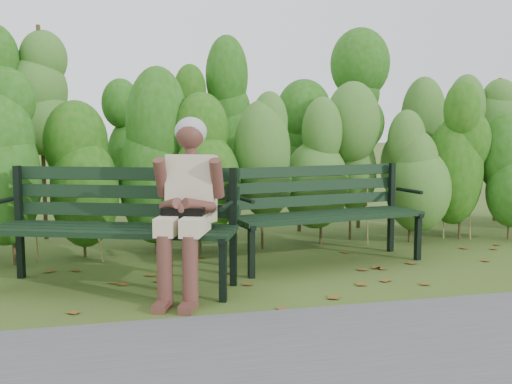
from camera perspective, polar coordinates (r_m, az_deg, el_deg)
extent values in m
plane|color=#3E4D1D|center=(5.42, 0.90, -8.31)|extent=(80.00, 80.00, 0.00)
cube|color=#474749|center=(3.45, 10.68, -17.10)|extent=(60.00, 2.50, 0.01)
cylinder|color=#47381E|center=(6.49, -20.83, -2.67)|extent=(0.03, 0.03, 0.80)
ellipsoid|color=#19580E|center=(6.43, -21.05, 2.97)|extent=(0.64, 0.64, 1.44)
cylinder|color=#47381E|center=(6.45, -15.42, -2.55)|extent=(0.03, 0.03, 0.80)
ellipsoid|color=#19580E|center=(6.38, -15.59, 3.14)|extent=(0.64, 0.64, 1.44)
cylinder|color=#47381E|center=(6.46, -9.98, -2.40)|extent=(0.03, 0.03, 0.80)
ellipsoid|color=#19580E|center=(6.39, -10.09, 3.28)|extent=(0.64, 0.64, 1.44)
cylinder|color=#47381E|center=(6.52, -4.61, -2.23)|extent=(0.03, 0.03, 0.80)
ellipsoid|color=#19580E|center=(6.46, -4.66, 3.39)|extent=(0.64, 0.64, 1.44)
cylinder|color=#47381E|center=(6.65, 0.60, -2.05)|extent=(0.03, 0.03, 0.80)
ellipsoid|color=#19580E|center=(6.59, 0.61, 3.46)|extent=(0.64, 0.64, 1.44)
cylinder|color=#47381E|center=(6.83, 5.58, -1.86)|extent=(0.03, 0.03, 0.80)
ellipsoid|color=#19580E|center=(6.76, 5.64, 3.51)|extent=(0.64, 0.64, 1.44)
cylinder|color=#47381E|center=(7.05, 10.28, -1.67)|extent=(0.03, 0.03, 0.80)
ellipsoid|color=#19580E|center=(6.99, 10.38, 3.53)|extent=(0.64, 0.64, 1.44)
cylinder|color=#47381E|center=(7.32, 14.66, -1.49)|extent=(0.03, 0.03, 0.80)
ellipsoid|color=#19580E|center=(7.26, 14.80, 3.52)|extent=(0.64, 0.64, 1.44)
cylinder|color=#47381E|center=(7.63, 18.70, -1.30)|extent=(0.03, 0.03, 0.80)
ellipsoid|color=#19580E|center=(7.58, 18.87, 3.50)|extent=(0.64, 0.64, 1.44)
cylinder|color=#47381E|center=(7.97, 22.41, -1.13)|extent=(0.03, 0.03, 0.80)
ellipsoid|color=#19580E|center=(7.92, 22.60, 3.46)|extent=(0.64, 0.64, 1.44)
cylinder|color=#47381E|center=(7.44, -18.26, -0.31)|extent=(0.04, 0.04, 1.10)
ellipsoid|color=#25530E|center=(7.39, -18.50, 6.48)|extent=(0.70, 0.70, 1.98)
cylinder|color=#47381E|center=(7.42, -12.34, -0.16)|extent=(0.04, 0.04, 1.10)
ellipsoid|color=#25530E|center=(7.37, -12.50, 6.65)|extent=(0.70, 0.70, 1.98)
cylinder|color=#47381E|center=(7.48, -6.45, 0.00)|extent=(0.04, 0.04, 1.10)
ellipsoid|color=#25530E|center=(7.43, -6.53, 6.76)|extent=(0.70, 0.70, 1.98)
cylinder|color=#47381E|center=(7.61, -0.71, 0.15)|extent=(0.04, 0.04, 1.10)
ellipsoid|color=#25530E|center=(7.57, -0.71, 6.79)|extent=(0.70, 0.70, 1.98)
cylinder|color=#47381E|center=(7.82, 4.78, 0.29)|extent=(0.04, 0.04, 1.10)
ellipsoid|color=#25530E|center=(7.78, 4.84, 6.75)|extent=(0.70, 0.70, 1.98)
cylinder|color=#47381E|center=(8.10, 9.94, 0.43)|extent=(0.04, 0.04, 1.10)
ellipsoid|color=#25530E|center=(8.06, 10.06, 6.66)|extent=(0.70, 0.70, 1.98)
cylinder|color=#47381E|center=(8.44, 14.72, 0.55)|extent=(0.04, 0.04, 1.10)
ellipsoid|color=#25530E|center=(8.40, 14.89, 6.53)|extent=(0.70, 0.70, 1.98)
cylinder|color=#47381E|center=(8.83, 19.10, 0.65)|extent=(0.04, 0.04, 1.10)
ellipsoid|color=#25530E|center=(8.79, 19.31, 6.37)|extent=(0.70, 0.70, 1.98)
cylinder|color=#47381E|center=(9.27, 23.09, 0.75)|extent=(0.04, 0.04, 1.10)
cube|color=brown|center=(4.90, -9.97, -9.94)|extent=(0.11, 0.11, 0.01)
cube|color=brown|center=(4.41, -4.09, -11.74)|extent=(0.11, 0.11, 0.01)
cube|color=brown|center=(5.95, -11.33, -7.06)|extent=(0.10, 0.08, 0.01)
cube|color=brown|center=(6.03, -20.74, -7.19)|extent=(0.07, 0.09, 0.01)
cube|color=brown|center=(6.38, 12.21, -6.18)|extent=(0.11, 0.11, 0.01)
cube|color=brown|center=(6.81, 15.79, -5.49)|extent=(0.11, 0.11, 0.01)
cube|color=brown|center=(5.86, -5.38, -7.19)|extent=(0.07, 0.09, 0.01)
cube|color=brown|center=(6.49, 17.24, -6.12)|extent=(0.11, 0.11, 0.01)
cube|color=brown|center=(6.20, -21.09, -6.82)|extent=(0.11, 0.11, 0.01)
cube|color=brown|center=(4.80, 11.26, -10.34)|extent=(0.10, 0.11, 0.01)
cube|color=brown|center=(6.02, 15.56, -7.02)|extent=(0.11, 0.11, 0.01)
cube|color=brown|center=(5.87, -8.46, -7.20)|extent=(0.11, 0.11, 0.01)
cube|color=brown|center=(5.01, 14.37, -9.68)|extent=(0.11, 0.11, 0.01)
cube|color=brown|center=(5.97, 7.95, -6.97)|extent=(0.11, 0.11, 0.01)
cube|color=brown|center=(5.15, -7.99, -9.11)|extent=(0.09, 0.07, 0.01)
cube|color=brown|center=(5.29, 17.82, -8.95)|extent=(0.10, 0.11, 0.01)
cube|color=brown|center=(5.64, -21.19, -8.11)|extent=(0.11, 0.11, 0.01)
cube|color=brown|center=(5.86, -4.07, -7.17)|extent=(0.11, 0.11, 0.01)
cube|color=brown|center=(4.38, -6.84, -11.89)|extent=(0.10, 0.09, 0.01)
cube|color=brown|center=(6.17, 10.11, -6.56)|extent=(0.11, 0.10, 0.01)
cube|color=brown|center=(5.88, -2.42, -7.11)|extent=(0.11, 0.11, 0.01)
cube|color=brown|center=(4.70, -10.23, -10.66)|extent=(0.11, 0.11, 0.01)
cube|color=brown|center=(5.05, 11.33, -9.48)|extent=(0.08, 0.10, 0.01)
cube|color=black|center=(4.93, -14.36, -3.93)|extent=(1.94, 0.86, 0.05)
cube|color=black|center=(5.05, -13.77, -3.66)|extent=(1.94, 0.86, 0.05)
cube|color=black|center=(5.18, -13.20, -3.40)|extent=(1.94, 0.86, 0.05)
cube|color=black|center=(5.31, -12.67, -3.15)|extent=(1.94, 0.86, 0.05)
cube|color=black|center=(5.39, -12.32, -1.67)|extent=(1.92, 0.80, 0.12)
cube|color=black|center=(5.39, -12.30, 0.02)|extent=(1.92, 0.80, 0.12)
cube|color=black|center=(5.39, -12.28, 1.72)|extent=(1.92, 0.80, 0.12)
cube|color=black|center=(5.76, -21.62, -2.71)|extent=(0.07, 0.07, 1.02)
cube|color=black|center=(5.54, -22.91, -3.34)|extent=(0.26, 0.55, 0.05)
cube|color=black|center=(4.69, -3.17, -7.42)|extent=(0.07, 0.07, 0.51)
cube|color=black|center=(5.11, -2.18, -3.37)|extent=(0.07, 0.07, 1.02)
cube|color=black|center=(4.86, -2.69, -4.14)|extent=(0.26, 0.55, 0.05)
cylinder|color=black|center=(4.77, -2.83, -1.33)|extent=(0.19, 0.41, 0.04)
cube|color=black|center=(5.79, 7.96, -2.53)|extent=(1.93, 0.44, 0.04)
cube|color=black|center=(5.90, 7.29, -2.35)|extent=(1.93, 0.44, 0.04)
cube|color=black|center=(6.02, 6.64, -2.17)|extent=(1.93, 0.44, 0.04)
cube|color=black|center=(6.13, 6.01, -2.00)|extent=(1.93, 0.44, 0.04)
cube|color=black|center=(6.20, 5.57, -0.80)|extent=(1.92, 0.38, 0.11)
cube|color=black|center=(6.20, 5.51, 0.59)|extent=(1.92, 0.38, 0.11)
cube|color=black|center=(6.20, 5.46, 1.99)|extent=(1.92, 0.38, 0.11)
cube|color=black|center=(5.41, -0.44, -5.71)|extent=(0.06, 0.06, 0.48)
cube|color=black|center=(5.78, -2.23, -2.48)|extent=(0.06, 0.06, 0.97)
cube|color=black|center=(5.56, -1.31, -3.06)|extent=(0.14, 0.54, 0.04)
cylinder|color=black|center=(5.48, -1.10, -0.70)|extent=(0.10, 0.40, 0.04)
cube|color=black|center=(6.34, 15.17, -4.13)|extent=(0.06, 0.06, 0.48)
cube|color=black|center=(6.67, 12.76, -1.46)|extent=(0.06, 0.06, 0.97)
cube|color=black|center=(6.48, 14.04, -1.91)|extent=(0.14, 0.54, 0.04)
cylinder|color=black|center=(6.41, 14.39, 0.12)|extent=(0.10, 0.40, 0.04)
cube|color=#C8B493|center=(4.71, -8.12, -3.04)|extent=(0.31, 0.48, 0.14)
cube|color=#C8B493|center=(4.66, -5.79, -3.11)|extent=(0.31, 0.48, 0.14)
cylinder|color=#572F27|center=(4.60, -8.68, -7.48)|extent=(0.16, 0.16, 0.55)
cylinder|color=#572F27|center=(4.55, -6.29, -7.59)|extent=(0.16, 0.16, 0.55)
cube|color=#572F27|center=(4.59, -8.94, -10.68)|extent=(0.17, 0.24, 0.07)
cube|color=#572F27|center=(4.54, -6.51, -10.84)|extent=(0.17, 0.24, 0.07)
cube|color=#C8B493|center=(4.94, -6.15, 0.35)|extent=(0.47, 0.40, 0.57)
cylinder|color=#572F27|center=(4.90, -6.25, 3.76)|extent=(0.10, 0.10, 0.11)
sphere|color=#572F27|center=(4.88, -6.30, 5.41)|extent=(0.23, 0.23, 0.23)
ellipsoid|color=gray|center=(4.91, -6.23, 5.74)|extent=(0.26, 0.25, 0.24)
cylinder|color=#572F27|center=(4.90, -9.01, 1.36)|extent=(0.17, 0.25, 0.34)
cylinder|color=#572F27|center=(4.80, -3.75, 1.31)|extent=(0.17, 0.25, 0.34)
cylinder|color=#572F27|center=(4.76, -8.13, -1.23)|extent=(0.17, 0.31, 0.14)
cylinder|color=#572F27|center=(4.70, -5.44, -1.28)|extent=(0.30, 0.23, 0.14)
sphere|color=#572F27|center=(4.67, -6.99, -1.63)|extent=(0.12, 0.12, 0.12)
cube|color=black|center=(4.69, -6.94, -2.53)|extent=(0.35, 0.24, 0.17)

